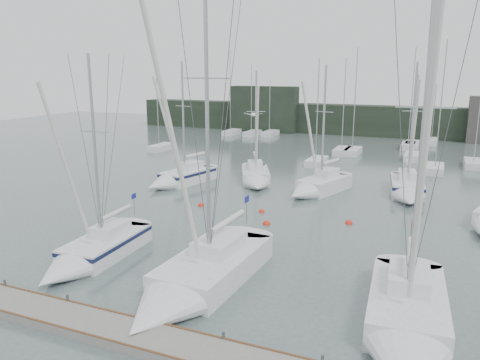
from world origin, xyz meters
name	(u,v)px	position (x,y,z in m)	size (l,w,h in m)	color
ground	(222,295)	(0.00, 0.00, 0.00)	(160.00, 160.00, 0.00)	#4D5E5B
dock	(168,344)	(0.00, -5.00, 0.20)	(24.00, 2.00, 0.40)	#61615C
far_treeline	(380,121)	(0.00, 62.00, 2.50)	(90.00, 4.00, 5.00)	black
far_building_left	(264,109)	(-20.00, 60.00, 4.00)	(12.00, 3.00, 8.00)	black
mast_forest	(399,152)	(4.57, 44.11, 0.48)	(52.26, 26.91, 14.03)	silver
sailboat_near_left	(89,255)	(-8.58, 0.40, 0.55)	(3.14, 9.08, 12.65)	silver
sailboat_near_center	(191,285)	(-1.33, -0.74, 0.62)	(3.96, 11.67, 17.83)	silver
sailboat_near_right	(407,329)	(8.69, -0.77, 0.61)	(3.88, 10.43, 15.93)	silver
sailboat_mid_a	(178,179)	(-13.57, 18.78, 0.64)	(4.45, 8.44, 12.50)	silver
sailboat_mid_b	(256,179)	(-6.69, 21.89, 0.58)	(5.40, 7.87, 11.59)	silver
sailboat_mid_c	(315,188)	(-0.57, 20.63, 0.61)	(4.90, 8.08, 12.06)	silver
sailboat_mid_d	(408,190)	(7.11, 22.84, 0.61)	(3.71, 8.63, 12.36)	silver
buoy_a	(266,224)	(-1.68, 11.09, 0.00)	(0.55, 0.55, 0.55)	red
buoy_b	(349,224)	(3.76, 13.57, 0.00)	(0.54, 0.54, 0.54)	red
buoy_c	(201,206)	(-8.20, 13.40, 0.00)	(0.52, 0.52, 0.52)	red
seagull	(253,115)	(0.29, 3.34, 8.61)	(0.98, 0.44, 0.19)	white
buoy_d	(262,212)	(-3.05, 13.75, 0.00)	(0.47, 0.47, 0.47)	red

